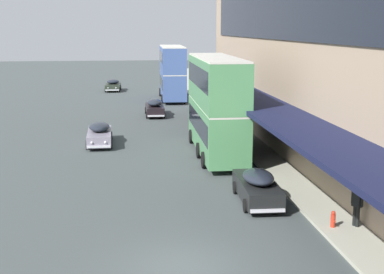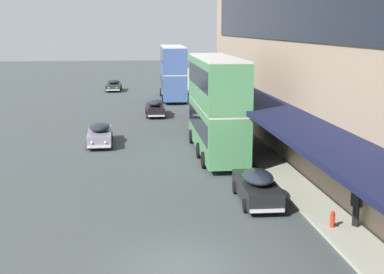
{
  "view_description": "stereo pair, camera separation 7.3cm",
  "coord_description": "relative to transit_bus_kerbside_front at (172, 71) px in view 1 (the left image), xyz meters",
  "views": [
    {
      "loc": [
        -1.78,
        -17.45,
        8.28
      ],
      "look_at": [
        2.29,
        15.26,
        1.49
      ],
      "focal_mm": 50.0,
      "sensor_mm": 36.0,
      "label": 1
    },
    {
      "loc": [
        -1.71,
        -17.46,
        8.28
      ],
      "look_at": [
        2.29,
        15.26,
        1.49
      ],
      "focal_mm": 50.0,
      "sensor_mm": 36.0,
      "label": 2
    }
  ],
  "objects": [
    {
      "name": "transit_bus_kerbside_rear",
      "position": [
        0.43,
        -27.7,
        0.13
      ],
      "size": [
        2.84,
        10.98,
        6.42
      ],
      "color": "#4F9159",
      "rests_on": "ground"
    },
    {
      "name": "transit_bus_kerbside_front",
      "position": [
        0.0,
        0.0,
        0.0
      ],
      "size": [
        3.06,
        9.95,
        6.17
      ],
      "color": "#415D9C",
      "rests_on": "ground"
    },
    {
      "name": "pedestrian_at_kerb",
      "position": [
        3.98,
        -41.65,
        -2.15
      ],
      "size": [
        0.38,
        0.57,
        1.86
      ],
      "color": "black",
      "rests_on": "sidewalk_kerb"
    },
    {
      "name": "sedan_second_mid",
      "position": [
        -2.71,
        -11.49,
        -2.53
      ],
      "size": [
        1.77,
        4.71,
        1.64
      ],
      "color": "black",
      "rests_on": "ground"
    },
    {
      "name": "ground",
      "position": [
        -3.61,
        -44.25,
        -3.33
      ],
      "size": [
        240.0,
        240.0,
        0.0
      ],
      "primitive_type": "plane",
      "color": "#414848"
    },
    {
      "name": "sedan_second_near",
      "position": [
        -7.05,
        9.57,
        -2.57
      ],
      "size": [
        2.11,
        4.51,
        1.52
      ],
      "color": "#293126",
      "rests_on": "ground"
    },
    {
      "name": "fire_hydrant",
      "position": [
        2.99,
        -41.63,
        -2.83
      ],
      "size": [
        0.2,
        0.4,
        0.7
      ],
      "color": "red",
      "rests_on": "sidewalk_kerb"
    },
    {
      "name": "sedan_lead_near",
      "position": [
        -7.34,
        -23.59,
        -2.56
      ],
      "size": [
        1.87,
        4.97,
        1.56
      ],
      "color": "gray",
      "rests_on": "ground"
    },
    {
      "name": "sedan_trailing_mid",
      "position": [
        0.74,
        -37.7,
        -2.53
      ],
      "size": [
        1.89,
        4.8,
        1.62
      ],
      "color": "black",
      "rests_on": "ground"
    }
  ]
}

